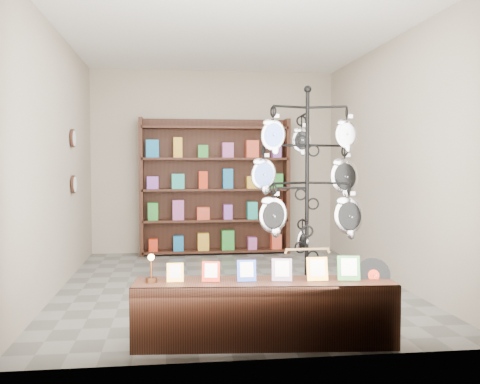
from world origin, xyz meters
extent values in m
plane|color=slate|center=(0.00, 0.00, 0.00)|extent=(5.00, 5.00, 0.00)
plane|color=#AB9B8A|center=(0.00, 2.50, 1.50)|extent=(4.00, 0.00, 4.00)
plane|color=#AB9B8A|center=(0.00, -2.50, 1.50)|extent=(4.00, 0.00, 4.00)
plane|color=#AB9B8A|center=(-2.00, 0.00, 1.50)|extent=(0.00, 5.00, 5.00)
plane|color=#AB9B8A|center=(2.00, 0.00, 1.50)|extent=(0.00, 5.00, 5.00)
plane|color=white|center=(0.00, 0.00, 3.00)|extent=(5.00, 5.00, 0.00)
cylinder|color=black|center=(0.60, -1.35, 0.02)|extent=(0.48, 0.48, 0.03)
cylinder|color=black|center=(0.60, -1.35, 1.08)|extent=(0.04, 0.04, 2.16)
sphere|color=black|center=(0.60, -1.35, 2.18)|extent=(0.07, 0.07, 0.07)
ellipsoid|color=silver|center=(0.61, -1.13, 0.68)|extent=(0.12, 0.04, 0.23)
cube|color=#A77845|center=(0.53, -1.65, 0.69)|extent=(0.41, 0.03, 0.04)
cube|color=black|center=(0.04, -2.16, 0.26)|extent=(2.13, 0.61, 0.52)
cube|color=gold|center=(-0.68, -2.10, 0.59)|extent=(0.14, 0.06, 0.15)
cube|color=red|center=(-0.39, -2.12, 0.60)|extent=(0.15, 0.06, 0.16)
cube|color=#263FA5|center=(-0.10, -2.15, 0.60)|extent=(0.16, 0.07, 0.17)
cube|color=#E54C33|center=(0.18, -2.17, 0.61)|extent=(0.17, 0.07, 0.18)
cube|color=gold|center=(0.47, -2.19, 0.61)|extent=(0.18, 0.07, 0.19)
cube|color=#337233|center=(0.73, -2.22, 0.62)|extent=(0.19, 0.07, 0.20)
cylinder|color=black|center=(0.95, -2.19, 0.55)|extent=(0.29, 0.09, 0.28)
cylinder|color=red|center=(0.95, -2.19, 0.55)|extent=(0.10, 0.03, 0.10)
cylinder|color=#422312|center=(-0.87, -2.08, 0.54)|extent=(0.10, 0.10, 0.04)
cylinder|color=#422312|center=(-0.87, -2.08, 0.62)|extent=(0.02, 0.02, 0.13)
sphere|color=#FFBF59|center=(-0.87, -2.08, 0.72)|extent=(0.05, 0.05, 0.05)
cube|color=black|center=(0.00, 2.44, 1.10)|extent=(2.40, 0.04, 2.20)
cube|color=black|center=(-1.18, 2.28, 1.10)|extent=(0.06, 0.36, 2.20)
cube|color=black|center=(1.18, 2.28, 1.10)|extent=(0.06, 0.36, 2.20)
cube|color=black|center=(0.00, 2.28, 0.05)|extent=(2.36, 0.36, 0.04)
cube|color=black|center=(0.00, 2.28, 0.55)|extent=(2.36, 0.36, 0.03)
cube|color=black|center=(0.00, 2.28, 1.05)|extent=(2.36, 0.36, 0.04)
cube|color=black|center=(0.00, 2.28, 1.55)|extent=(2.36, 0.36, 0.04)
cube|color=black|center=(0.00, 2.28, 2.05)|extent=(2.36, 0.36, 0.04)
cylinder|color=black|center=(-1.97, 0.80, 1.80)|extent=(0.03, 0.24, 0.24)
cylinder|color=black|center=(-1.97, 0.80, 1.20)|extent=(0.03, 0.24, 0.24)
camera|label=1|loc=(-0.70, -6.38, 1.46)|focal=40.00mm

